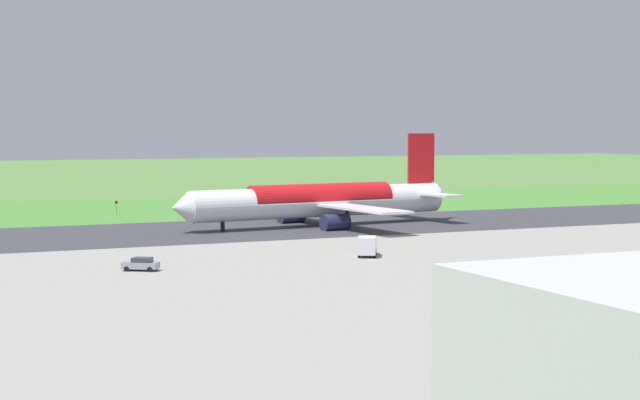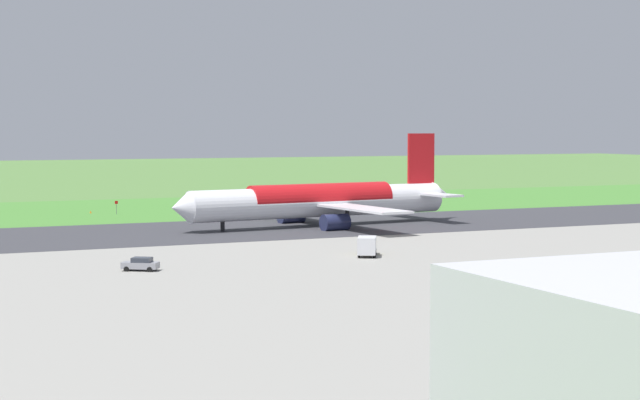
{
  "view_description": "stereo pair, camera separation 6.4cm",
  "coord_description": "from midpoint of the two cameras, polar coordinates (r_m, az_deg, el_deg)",
  "views": [
    {
      "loc": [
        59.42,
        156.27,
        16.51
      ],
      "look_at": [
        -10.36,
        0.0,
        4.5
      ],
      "focal_mm": 56.55,
      "sensor_mm": 36.0,
      "label": 1
    },
    {
      "loc": [
        59.36,
        156.29,
        16.51
      ],
      "look_at": [
        -10.36,
        0.0,
        4.5
      ],
      "focal_mm": 56.55,
      "sensor_mm": 36.0,
      "label": 2
    }
  ],
  "objects": [
    {
      "name": "traffic_cone_orange",
      "position": [
        203.32,
        -12.84,
        -0.67
      ],
      "size": [
        0.4,
        0.4,
        0.55
      ],
      "primitive_type": "cone",
      "color": "orange",
      "rests_on": "ground"
    },
    {
      "name": "service_truck_baggage",
      "position": [
        131.04,
        2.69,
        -2.61
      ],
      "size": [
        4.77,
        6.17,
        2.65
      ],
      "color": "gold",
      "rests_on": "ground"
    },
    {
      "name": "runway_asphalt",
      "position": [
        168.0,
        -3.22,
        -1.62
      ],
      "size": [
        600.0,
        36.06,
        0.06
      ],
      "primitive_type": "cube",
      "color": "#38383D",
      "rests_on": "ground"
    },
    {
      "name": "grass_verge_foreground",
      "position": [
        205.83,
        -7.19,
        -0.61
      ],
      "size": [
        600.0,
        80.0,
        0.04
      ],
      "primitive_type": "cube",
      "color": "#478534",
      "rests_on": "ground"
    },
    {
      "name": "service_car_followme",
      "position": [
        119.45,
        -10.09,
        -3.59
      ],
      "size": [
        4.51,
        3.78,
        1.62
      ],
      "color": "gray",
      "rests_on": "ground"
    },
    {
      "name": "no_stopping_sign",
      "position": [
        199.29,
        -11.44,
        -0.36
      ],
      "size": [
        0.6,
        0.1,
        2.68
      ],
      "color": "slate",
      "rests_on": "ground"
    },
    {
      "name": "apron_concrete",
      "position": [
        107.82,
        9.76,
        -4.84
      ],
      "size": [
        440.0,
        110.0,
        0.05
      ],
      "primitive_type": "cube",
      "color": "gray",
      "rests_on": "ground"
    },
    {
      "name": "ground_plane",
      "position": [
        168.0,
        -3.22,
        -1.63
      ],
      "size": [
        800.0,
        800.0,
        0.0
      ],
      "primitive_type": "plane",
      "color": "#547F3D"
    },
    {
      "name": "airliner_main",
      "position": [
        171.76,
        0.12,
        -0.04
      ],
      "size": [
        54.14,
        44.39,
        15.88
      ],
      "color": "white",
      "rests_on": "ground"
    }
  ]
}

